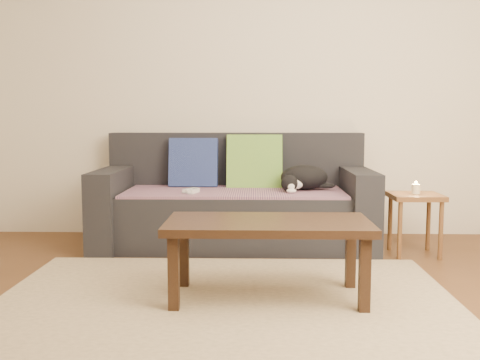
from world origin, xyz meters
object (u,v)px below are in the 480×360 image
object	(u,v)px
wii_remote_a	(194,191)
sofa	(235,205)
cat	(303,178)
wii_remote_b	(190,190)
side_table	(415,205)
coffee_table	(268,231)

from	to	relation	value
wii_remote_a	sofa	bearing A→B (deg)	-33.02
cat	wii_remote_b	world-z (taller)	cat
cat	side_table	distance (m)	0.85
wii_remote_a	side_table	world-z (taller)	wii_remote_a
wii_remote_b	cat	bearing A→B (deg)	-54.11
cat	coffee_table	bearing A→B (deg)	-119.34
wii_remote_b	side_table	world-z (taller)	wii_remote_b
wii_remote_b	side_table	size ratio (longest dim) A/B	0.34
sofa	cat	bearing A→B (deg)	-5.28
sofa	cat	xyz separation A→B (m)	(0.53, -0.05, 0.22)
side_table	wii_remote_b	bearing A→B (deg)	176.63
sofa	wii_remote_a	xyz separation A→B (m)	(-0.29, -0.26, 0.15)
cat	wii_remote_a	size ratio (longest dim) A/B	3.01
wii_remote_b	coffee_table	bearing A→B (deg)	-129.56
coffee_table	wii_remote_a	bearing A→B (deg)	115.15
wii_remote_b	sofa	bearing A→B (deg)	-31.75
sofa	cat	distance (m)	0.58
sofa	coffee_table	xyz separation A→B (m)	(0.23, -1.37, 0.08)
wii_remote_a	coffee_table	xyz separation A→B (m)	(0.52, -1.11, -0.07)
cat	wii_remote_a	bearing A→B (deg)	177.97
wii_remote_a	coffee_table	bearing A→B (deg)	-139.51
cat	side_table	bearing A→B (deg)	-35.16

